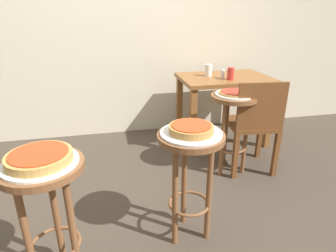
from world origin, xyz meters
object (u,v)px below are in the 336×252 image
object	(u,v)px
pizza_leftside	(235,93)
stool_middle	(190,163)
condiment_shaker	(223,74)
wooden_chair	(254,123)
stool_foreground	(47,197)
serving_plate_middle	(191,133)
pizza_foreground	(39,157)
serving_plate_leftside	(235,94)
cup_near_edge	(231,74)
dining_table	(224,88)
cup_far_edge	(208,70)
stool_leftside	(233,116)
serving_plate_foreground	(40,163)
pizza_middle	(191,129)

from	to	relation	value
pizza_leftside	stool_middle	bearing A→B (deg)	-130.07
stool_middle	condiment_shaker	bearing A→B (deg)	60.77
wooden_chair	stool_foreground	bearing A→B (deg)	-151.41
serving_plate_middle	pizza_foreground	bearing A→B (deg)	-167.03
stool_foreground	pizza_foreground	bearing A→B (deg)	0.00
serving_plate_leftside	cup_near_edge	bearing A→B (deg)	70.55
dining_table	serving_plate_leftside	bearing A→B (deg)	-105.62
serving_plate_middle	cup_near_edge	world-z (taller)	cup_near_edge
stool_foreground	serving_plate_middle	xyz separation A→B (m)	(0.78, 0.18, 0.19)
serving_plate_leftside	pizza_foreground	bearing A→B (deg)	-147.30
serving_plate_middle	cup_far_edge	distance (m)	1.53
stool_leftside	serving_plate_leftside	bearing A→B (deg)	26.57
condiment_shaker	serving_plate_leftside	bearing A→B (deg)	-102.48
serving_plate_leftside	dining_table	xyz separation A→B (m)	(0.18, 0.65, -0.13)
serving_plate_foreground	cup_near_edge	world-z (taller)	cup_near_edge
serving_plate_foreground	cup_far_edge	xyz separation A→B (m)	(1.39, 1.58, 0.06)
condiment_shaker	pizza_middle	bearing A→B (deg)	-119.23
serving_plate_foreground	dining_table	size ratio (longest dim) A/B	0.37
serving_plate_middle	stool_leftside	distance (m)	0.93
serving_plate_foreground	cup_near_edge	bearing A→B (deg)	41.75
serving_plate_middle	dining_table	size ratio (longest dim) A/B	0.39
stool_leftside	pizza_leftside	distance (m)	0.21
pizza_middle	condiment_shaker	bearing A→B (deg)	60.77
stool_foreground	serving_plate_middle	size ratio (longest dim) A/B	2.00
cup_far_edge	wooden_chair	world-z (taller)	same
stool_foreground	condiment_shaker	xyz separation A→B (m)	(1.50, 1.46, 0.24)
serving_plate_foreground	serving_plate_middle	bearing A→B (deg)	12.97
serving_plate_foreground	serving_plate_leftside	xyz separation A→B (m)	(1.37, 0.88, 0.00)
pizza_foreground	cup_near_edge	size ratio (longest dim) A/B	2.43
dining_table	stool_leftside	bearing A→B (deg)	-105.62
serving_plate_foreground	stool_leftside	distance (m)	1.64
pizza_leftside	serving_plate_middle	bearing A→B (deg)	-130.07
serving_plate_foreground	serving_plate_middle	size ratio (longest dim) A/B	0.97
serving_plate_foreground	serving_plate_leftside	distance (m)	1.63
stool_foreground	stool_middle	size ratio (longest dim) A/B	1.00
stool_foreground	serving_plate_foreground	size ratio (longest dim) A/B	2.06
stool_foreground	stool_leftside	size ratio (longest dim) A/B	1.00
pizza_leftside	pizza_foreground	bearing A→B (deg)	-147.30
pizza_foreground	serving_plate_middle	distance (m)	0.80
pizza_middle	dining_table	bearing A→B (deg)	60.30
pizza_middle	wooden_chair	bearing A→B (deg)	40.77
serving_plate_foreground	cup_near_edge	size ratio (longest dim) A/B	2.84
pizza_leftside	cup_far_edge	xyz separation A→B (m)	(0.02, 0.71, 0.05)
pizza_middle	serving_plate_leftside	distance (m)	0.91
serving_plate_middle	cup_far_edge	bearing A→B (deg)	66.61
pizza_middle	wooden_chair	distance (m)	1.06
stool_foreground	pizza_foreground	distance (m)	0.22
serving_plate_foreground	serving_plate_middle	xyz separation A→B (m)	(0.78, 0.18, 0.00)
pizza_leftside	dining_table	distance (m)	0.69
serving_plate_leftside	stool_middle	bearing A→B (deg)	-130.07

